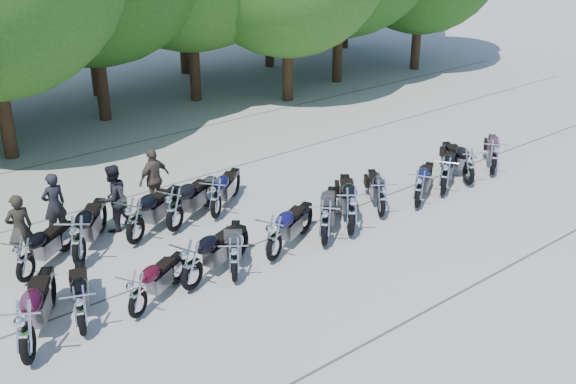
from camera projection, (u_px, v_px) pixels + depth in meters
ground at (328, 255)px, 15.81m from camera, size 90.00×90.00×0.00m
motorcycle_0 at (25, 331)px, 11.81m from camera, size 2.00×2.59×1.45m
motorcycle_1 at (80, 310)px, 12.63m from camera, size 1.44×2.22×1.21m
motorcycle_2 at (137, 294)px, 13.18m from camera, size 2.10×1.54×1.16m
motorcycle_3 at (192, 264)px, 14.07m from camera, size 2.45×1.50×1.33m
motorcycle_4 at (234, 259)px, 14.43m from camera, size 1.76×2.07×1.19m
motorcycle_5 at (274, 237)px, 15.22m from camera, size 2.39×1.63×1.31m
motorcycle_6 at (325, 222)px, 15.89m from camera, size 2.23×2.12×1.34m
motorcycle_7 at (351, 210)px, 16.36m from camera, size 2.21×2.47×1.44m
motorcycle_8 at (382, 197)px, 17.36m from camera, size 1.79×2.10×1.20m
motorcycle_9 at (419, 188)px, 17.86m from camera, size 2.22×1.71×1.24m
motorcycle_10 at (445, 175)px, 18.61m from camera, size 2.32×1.83×1.30m
motorcycle_11 at (469, 166)px, 19.30m from camera, size 1.71×2.30×1.27m
motorcycle_12 at (494, 157)px, 19.97m from camera, size 2.22×1.92×1.28m
motorcycle_13 at (24, 259)px, 14.40m from camera, size 2.12×1.80×1.22m
motorcycle_14 at (78, 240)px, 14.98m from camera, size 2.17×2.44×1.42m
motorcycle_15 at (135, 220)px, 15.94m from camera, size 2.49×1.85×1.38m
motorcycle_16 at (174, 208)px, 16.55m from camera, size 2.50×1.81×1.38m
motorcycle_17 at (216, 197)px, 17.27m from camera, size 2.20×1.94×1.28m
rider_0 at (20, 228)px, 15.24m from camera, size 0.60×0.40×1.65m
rider_1 at (113, 198)px, 16.67m from camera, size 1.00×0.88×1.73m
rider_2 at (154, 179)px, 17.85m from camera, size 1.07×0.64×1.71m
rider_3 at (54, 205)px, 16.40m from camera, size 0.64×0.45×1.65m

